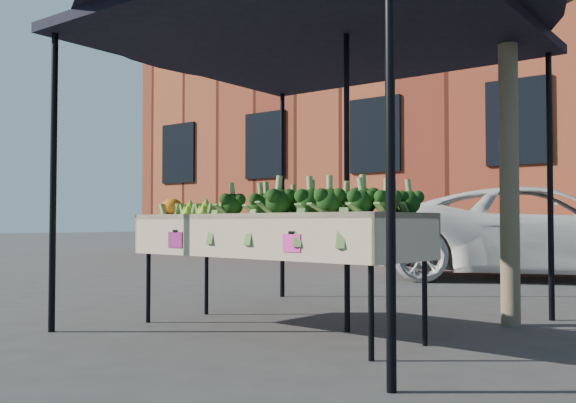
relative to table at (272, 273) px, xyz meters
The scene contains 9 objects.
ground 0.49m from the table, 136.79° to the left, with size 90.00×90.00×0.00m, color #313134.
table is the anchor object (origin of this frame).
canopy 1.04m from the table, 81.15° to the left, with size 3.16×3.16×2.74m, color black, non-canonical shape.
broccoli_heap 0.69m from the table, ahead, with size 1.58×0.55×0.24m, color black.
romanesco_cluster 0.86m from the table, behind, with size 0.41×0.55×0.18m, color #84A42D.
cauliflower_pair 1.18m from the table, behind, with size 0.18×0.18×0.16m, color orange.
vehicle 6.39m from the table, 87.05° to the left, with size 2.27×1.37×4.92m, color white.
street_tree 2.65m from the table, 47.08° to the left, with size 2.28×2.28×4.49m, color #1E4C14, non-canonical shape.
building_left 13.79m from the table, 112.97° to the left, with size 12.00×8.00×9.00m, color maroon.
Camera 1 is at (3.17, -3.96, 0.83)m, focal length 39.98 mm.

